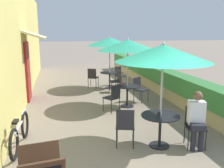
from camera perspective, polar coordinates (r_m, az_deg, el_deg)
name	(u,v)px	position (r m, az deg, el deg)	size (l,w,h in m)	color
cafe_facade_wall	(23,42)	(9.99, -19.63, 9.12)	(0.98, 14.46, 4.20)	#E0CC6B
planter_hedge	(155,77)	(10.94, 9.70, 1.63)	(0.60, 13.46, 1.01)	tan
patio_table_near	(160,123)	(5.54, 10.96, -8.74)	(0.83, 0.83, 0.71)	black
patio_umbrella_near	(163,53)	(5.21, 11.61, 6.89)	(1.98, 1.98, 2.26)	#B7B7BC
cafe_chair_near_left	(195,123)	(5.76, 18.38, -8.49)	(0.49, 0.49, 0.87)	#232328
seated_patron_near_left	(197,117)	(5.61, 18.79, -7.25)	(0.42, 0.47, 1.25)	#23232D
cafe_chair_near_right	(125,124)	(5.42, 3.03, -9.17)	(0.49, 0.49, 0.87)	#232328
coffee_cup_near	(159,114)	(5.42, 10.61, -6.68)	(0.07, 0.07, 0.09)	#232328
patio_table_mid	(127,91)	(8.27, 3.49, -1.59)	(0.83, 0.83, 0.71)	black
patio_umbrella_mid	(128,45)	(8.05, 3.63, 8.84)	(1.98, 1.98, 2.26)	#B7B7BC
cafe_chair_mid_left	(113,96)	(7.68, 0.25, -2.76)	(0.55, 0.55, 0.87)	#232328
cafe_chair_mid_right	(139,87)	(8.89, 6.29, -0.79)	(0.55, 0.55, 0.87)	#232328
coffee_cup_mid	(122,84)	(8.29, 2.39, 0.05)	(0.07, 0.07, 0.09)	#B73D3D
patio_table_far	(110,76)	(10.91, -0.54, 1.76)	(0.83, 0.83, 0.71)	black
patio_umbrella_far	(110,42)	(10.75, -0.56, 9.65)	(1.98, 1.98, 2.26)	#B7B7BC
cafe_chair_far_left	(93,76)	(11.05, -4.44, 1.76)	(0.54, 0.54, 0.87)	#232328
cafe_chair_far_right	(116,80)	(10.23, 1.03, 0.97)	(0.43, 0.43, 0.87)	#232328
cafe_chair_far_back	(120,74)	(11.51, 1.80, 2.21)	(0.56, 0.56, 0.87)	#232328
bicycle_leaning	(20,133)	(5.79, -20.32, -10.47)	(0.20, 1.70, 0.72)	black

